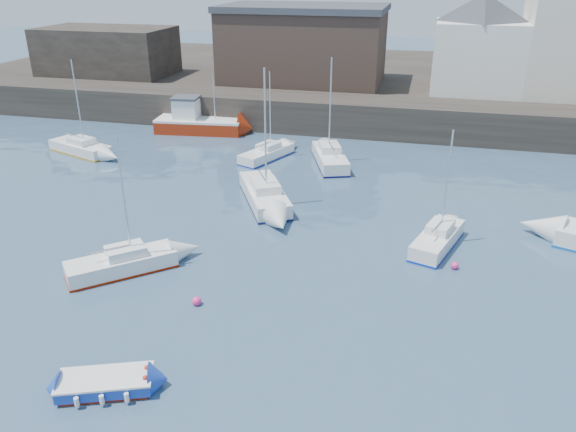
% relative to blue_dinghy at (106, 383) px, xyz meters
% --- Properties ---
extents(water, '(220.00, 220.00, 0.00)m').
position_rel_blue_dinghy_xyz_m(water, '(3.49, 1.36, -0.36)').
color(water, '#2D4760').
rests_on(water, ground).
extents(quay_wall, '(90.00, 5.00, 3.00)m').
position_rel_blue_dinghy_xyz_m(quay_wall, '(3.49, 36.36, 1.14)').
color(quay_wall, '#28231E').
rests_on(quay_wall, ground).
extents(land_strip, '(90.00, 32.00, 2.80)m').
position_rel_blue_dinghy_xyz_m(land_strip, '(3.49, 54.36, 1.04)').
color(land_strip, '#28231E').
rests_on(land_strip, ground).
extents(bldg_east_d, '(11.14, 11.14, 8.95)m').
position_rel_blue_dinghy_xyz_m(bldg_east_d, '(14.49, 42.86, 7.01)').
color(bldg_east_d, white).
rests_on(bldg_east_d, land_strip).
extents(warehouse, '(16.40, 10.40, 7.60)m').
position_rel_blue_dinghy_xyz_m(warehouse, '(-2.51, 44.36, 6.26)').
color(warehouse, '#3D2D26').
rests_on(warehouse, land_strip).
extents(bldg_west, '(14.00, 8.00, 5.00)m').
position_rel_blue_dinghy_xyz_m(bldg_west, '(-24.51, 43.36, 4.94)').
color(bldg_west, '#353028').
rests_on(bldg_west, land_strip).
extents(blue_dinghy, '(3.66, 2.56, 0.64)m').
position_rel_blue_dinghy_xyz_m(blue_dinghy, '(0.00, 0.00, 0.00)').
color(blue_dinghy, '#97240C').
rests_on(blue_dinghy, ground).
extents(fishing_boat, '(8.09, 3.75, 5.18)m').
position_rel_blue_dinghy_xyz_m(fishing_boat, '(-9.90, 32.83, 0.65)').
color(fishing_boat, '#97240C').
rests_on(fishing_boat, ground).
extents(sailboat_a, '(5.14, 4.89, 6.99)m').
position_rel_blue_dinghy_xyz_m(sailboat_a, '(-3.73, 7.98, 0.14)').
color(sailboat_a, white).
rests_on(sailboat_a, ground).
extents(sailboat_b, '(5.06, 6.97, 8.68)m').
position_rel_blue_dinghy_xyz_m(sailboat_b, '(0.69, 18.33, 0.21)').
color(sailboat_b, white).
rests_on(sailboat_b, ground).
extents(sailboat_c, '(3.03, 5.17, 6.48)m').
position_rel_blue_dinghy_xyz_m(sailboat_c, '(11.59, 14.54, 0.14)').
color(sailboat_c, white).
rests_on(sailboat_c, ground).
extents(sailboat_e, '(6.13, 3.79, 7.52)m').
position_rel_blue_dinghy_xyz_m(sailboat_e, '(-16.69, 24.61, 0.13)').
color(sailboat_e, white).
rests_on(sailboat_e, ground).
extents(sailboat_f, '(3.92, 6.43, 7.97)m').
position_rel_blue_dinghy_xyz_m(sailboat_f, '(3.49, 26.80, 0.20)').
color(sailboat_f, white).
rests_on(sailboat_f, ground).
extents(sailboat_h, '(3.57, 5.50, 6.77)m').
position_rel_blue_dinghy_xyz_m(sailboat_h, '(-1.60, 26.96, 0.08)').
color(sailboat_h, white).
rests_on(sailboat_h, ground).
extents(buoy_near, '(0.43, 0.43, 0.43)m').
position_rel_blue_dinghy_xyz_m(buoy_near, '(1.02, 6.06, -0.36)').
color(buoy_near, '#FF318A').
rests_on(buoy_near, ground).
extents(buoy_mid, '(0.40, 0.40, 0.40)m').
position_rel_blue_dinghy_xyz_m(buoy_mid, '(12.48, 12.29, -0.36)').
color(buoy_mid, '#FF318A').
rests_on(buoy_mid, ground).
extents(buoy_far, '(0.44, 0.44, 0.44)m').
position_rel_blue_dinghy_xyz_m(buoy_far, '(0.68, 19.99, -0.36)').
color(buoy_far, '#FF318A').
rests_on(buoy_far, ground).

